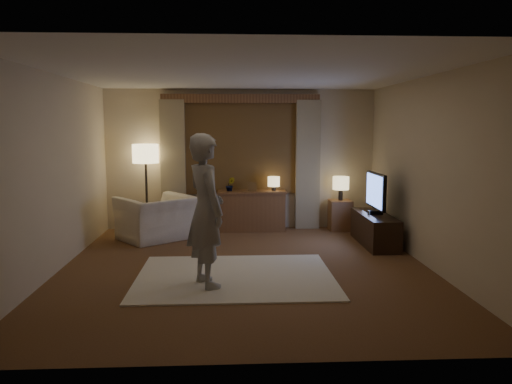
{
  "coord_description": "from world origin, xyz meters",
  "views": [
    {
      "loc": [
        -0.2,
        -6.58,
        1.92
      ],
      "look_at": [
        0.17,
        0.6,
        0.97
      ],
      "focal_mm": 35.0,
      "sensor_mm": 36.0,
      "label": 1
    }
  ],
  "objects": [
    {
      "name": "sideboard",
      "position": [
        0.2,
        2.5,
        0.35
      ],
      "size": [
        1.2,
        0.4,
        0.7
      ],
      "primitive_type": "cube",
      "color": "brown",
      "rests_on": "floor"
    },
    {
      "name": "tv_stand",
      "position": [
        2.15,
        1.28,
        0.25
      ],
      "size": [
        0.45,
        1.4,
        0.5
      ],
      "primitive_type": "cube",
      "color": "black",
      "rests_on": "floor"
    },
    {
      "name": "table_lamp_side",
      "position": [
        1.84,
        2.45,
        0.87
      ],
      "size": [
        0.3,
        0.3,
        0.44
      ],
      "color": "black",
      "rests_on": "side_table"
    },
    {
      "name": "room",
      "position": [
        0.0,
        0.5,
        1.33
      ],
      "size": [
        5.04,
        5.54,
        2.64
      ],
      "color": "brown",
      "rests_on": "ground"
    },
    {
      "name": "floor_lamp",
      "position": [
        -1.72,
        2.5,
        1.34
      ],
      "size": [
        0.47,
        0.47,
        1.6
      ],
      "color": "black",
      "rests_on": "floor"
    },
    {
      "name": "person",
      "position": [
        -0.49,
        -0.74,
        0.93
      ],
      "size": [
        0.67,
        0.79,
        1.82
      ],
      "primitive_type": "imported",
      "rotation": [
        0.0,
        0.0,
        2.0
      ],
      "color": "#AEAAA1",
      "rests_on": "rug"
    },
    {
      "name": "armchair",
      "position": [
        -1.46,
        1.83,
        0.37
      ],
      "size": [
        1.51,
        1.49,
        0.74
      ],
      "primitive_type": "imported",
      "rotation": [
        0.0,
        0.0,
        -2.46
      ],
      "color": "beige",
      "rests_on": "floor"
    },
    {
      "name": "tv",
      "position": [
        2.15,
        1.28,
        0.87
      ],
      "size": [
        0.23,
        0.94,
        0.68
      ],
      "color": "black",
      "rests_on": "tv_stand"
    },
    {
      "name": "table_lamp_sideboard",
      "position": [
        0.6,
        2.5,
        0.9
      ],
      "size": [
        0.22,
        0.22,
        0.3
      ],
      "color": "black",
      "rests_on": "sideboard"
    },
    {
      "name": "picture_frame",
      "position": [
        0.2,
        2.5,
        0.8
      ],
      "size": [
        0.16,
        0.02,
        0.2
      ],
      "primitive_type": "cube",
      "color": "brown",
      "rests_on": "sideboard"
    },
    {
      "name": "rug",
      "position": [
        -0.14,
        -0.39,
        0.01
      ],
      "size": [
        2.5,
        2.0,
        0.02
      ],
      "primitive_type": "cube",
      "color": "beige",
      "rests_on": "floor"
    },
    {
      "name": "plant",
      "position": [
        -0.2,
        2.5,
        0.85
      ],
      "size": [
        0.17,
        0.13,
        0.3
      ],
      "primitive_type": "imported",
      "color": "#999999",
      "rests_on": "sideboard"
    },
    {
      "name": "side_table",
      "position": [
        1.84,
        2.45,
        0.28
      ],
      "size": [
        0.4,
        0.4,
        0.56
      ],
      "primitive_type": "cube",
      "color": "brown",
      "rests_on": "floor"
    }
  ]
}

